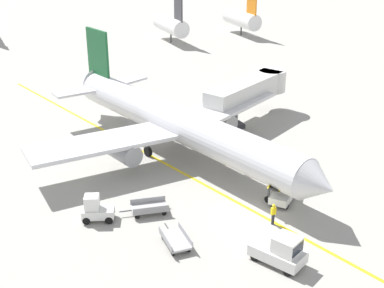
{
  "coord_description": "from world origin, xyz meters",
  "views": [
    {
      "loc": [
        -18.87,
        -29.72,
        21.28
      ],
      "look_at": [
        -0.69,
        9.38,
        2.5
      ],
      "focal_mm": 49.12,
      "sensor_mm": 36.0,
      "label": 1
    }
  ],
  "objects_px": {
    "jet_bridge": "(252,90)",
    "safety_cone_wingtip_left": "(38,166)",
    "airliner": "(175,122)",
    "belt_loader_aft_hold": "(243,151)",
    "ground_crew_marshaller": "(273,213)",
    "baggage_cart_empty_trailing": "(149,208)",
    "baggage_tug_near_wing": "(96,209)",
    "safety_cone_nose_right": "(233,127)",
    "baggage_cart_loaded": "(175,240)",
    "pushback_tug": "(281,251)",
    "safety_cone_nose_left": "(232,124)",
    "belt_loader_forward_hold": "(284,192)"
  },
  "relations": [
    {
      "from": "baggage_tug_near_wing",
      "to": "safety_cone_nose_right",
      "type": "bearing_deg",
      "value": 32.72
    },
    {
      "from": "pushback_tug",
      "to": "belt_loader_aft_hold",
      "type": "relative_size",
      "value": 0.92
    },
    {
      "from": "jet_bridge",
      "to": "belt_loader_aft_hold",
      "type": "xyz_separation_m",
      "value": [
        -6.08,
        -8.7,
        -2.77
      ]
    },
    {
      "from": "airliner",
      "to": "baggage_cart_empty_trailing",
      "type": "xyz_separation_m",
      "value": [
        -6.13,
        -9.14,
        -2.95
      ]
    },
    {
      "from": "ground_crew_marshaller",
      "to": "safety_cone_nose_right",
      "type": "distance_m",
      "value": 19.2
    },
    {
      "from": "belt_loader_aft_hold",
      "to": "baggage_cart_empty_trailing",
      "type": "bearing_deg",
      "value": -154.13
    },
    {
      "from": "pushback_tug",
      "to": "baggage_tug_near_wing",
      "type": "xyz_separation_m",
      "value": [
        -9.6,
        10.45,
        -0.07
      ]
    },
    {
      "from": "baggage_cart_loaded",
      "to": "safety_cone_nose_left",
      "type": "distance_m",
      "value": 23.48
    },
    {
      "from": "safety_cone_nose_left",
      "to": "safety_cone_nose_right",
      "type": "bearing_deg",
      "value": -109.36
    },
    {
      "from": "airliner",
      "to": "baggage_tug_near_wing",
      "type": "relative_size",
      "value": 12.82
    },
    {
      "from": "baggage_cart_loaded",
      "to": "ground_crew_marshaller",
      "type": "xyz_separation_m",
      "value": [
        7.72,
        -0.53,
        0.44
      ]
    },
    {
      "from": "belt_loader_forward_hold",
      "to": "safety_cone_wingtip_left",
      "type": "relative_size",
      "value": 10.72
    },
    {
      "from": "baggage_tug_near_wing",
      "to": "safety_cone_nose_left",
      "type": "distance_m",
      "value": 22.72
    },
    {
      "from": "baggage_cart_empty_trailing",
      "to": "safety_cone_wingtip_left",
      "type": "distance_m",
      "value": 13.46
    },
    {
      "from": "safety_cone_wingtip_left",
      "to": "ground_crew_marshaller",
      "type": "bearing_deg",
      "value": -50.2
    },
    {
      "from": "jet_bridge",
      "to": "safety_cone_nose_left",
      "type": "height_order",
      "value": "jet_bridge"
    },
    {
      "from": "baggage_tug_near_wing",
      "to": "safety_cone_wingtip_left",
      "type": "relative_size",
      "value": 6.17
    },
    {
      "from": "jet_bridge",
      "to": "safety_cone_wingtip_left",
      "type": "distance_m",
      "value": 24.51
    },
    {
      "from": "pushback_tug",
      "to": "baggage_cart_loaded",
      "type": "distance_m",
      "value": 7.34
    },
    {
      "from": "jet_bridge",
      "to": "safety_cone_wingtip_left",
      "type": "relative_size",
      "value": 28.74
    },
    {
      "from": "baggage_cart_loaded",
      "to": "belt_loader_aft_hold",
      "type": "bearing_deg",
      "value": 42.48
    },
    {
      "from": "pushback_tug",
      "to": "safety_cone_nose_left",
      "type": "xyz_separation_m",
      "value": [
        9.19,
        23.2,
        -0.77
      ]
    },
    {
      "from": "safety_cone_nose_left",
      "to": "jet_bridge",
      "type": "bearing_deg",
      "value": 16.55
    },
    {
      "from": "belt_loader_forward_hold",
      "to": "safety_cone_wingtip_left",
      "type": "bearing_deg",
      "value": 139.79
    },
    {
      "from": "jet_bridge",
      "to": "baggage_tug_near_wing",
      "type": "distance_m",
      "value": 25.71
    },
    {
      "from": "airliner",
      "to": "jet_bridge",
      "type": "height_order",
      "value": "airliner"
    },
    {
      "from": "safety_cone_nose_right",
      "to": "safety_cone_wingtip_left",
      "type": "bearing_deg",
      "value": -177.8
    },
    {
      "from": "belt_loader_aft_hold",
      "to": "ground_crew_marshaller",
      "type": "xyz_separation_m",
      "value": [
        -3.74,
        -11.02,
        0.13
      ]
    },
    {
      "from": "safety_cone_nose_right",
      "to": "jet_bridge",
      "type": "bearing_deg",
      "value": 28.47
    },
    {
      "from": "airliner",
      "to": "safety_cone_wingtip_left",
      "type": "distance_m",
      "value": 13.29
    },
    {
      "from": "safety_cone_nose_left",
      "to": "airliner",
      "type": "bearing_deg",
      "value": -153.46
    },
    {
      "from": "jet_bridge",
      "to": "safety_cone_nose_left",
      "type": "distance_m",
      "value": 4.48
    },
    {
      "from": "baggage_cart_loaded",
      "to": "ground_crew_marshaller",
      "type": "bearing_deg",
      "value": -3.96
    },
    {
      "from": "baggage_tug_near_wing",
      "to": "safety_cone_nose_right",
      "type": "distance_m",
      "value": 21.98
    },
    {
      "from": "pushback_tug",
      "to": "belt_loader_forward_hold",
      "type": "relative_size",
      "value": 0.86
    },
    {
      "from": "jet_bridge",
      "to": "airliner",
      "type": "bearing_deg",
      "value": -155.82
    },
    {
      "from": "pushback_tug",
      "to": "ground_crew_marshaller",
      "type": "relative_size",
      "value": 2.39
    },
    {
      "from": "pushback_tug",
      "to": "baggage_cart_empty_trailing",
      "type": "height_order",
      "value": "pushback_tug"
    },
    {
      "from": "baggage_tug_near_wing",
      "to": "safety_cone_nose_right",
      "type": "height_order",
      "value": "baggage_tug_near_wing"
    },
    {
      "from": "jet_bridge",
      "to": "belt_loader_aft_hold",
      "type": "bearing_deg",
      "value": -124.95
    },
    {
      "from": "baggage_cart_loaded",
      "to": "ground_crew_marshaller",
      "type": "relative_size",
      "value": 2.24
    },
    {
      "from": "baggage_cart_loaded",
      "to": "safety_cone_nose_left",
      "type": "xyz_separation_m",
      "value": [
        14.66,
        18.34,
        -0.25
      ]
    },
    {
      "from": "safety_cone_nose_right",
      "to": "safety_cone_wingtip_left",
      "type": "distance_m",
      "value": 20.99
    },
    {
      "from": "airliner",
      "to": "jet_bridge",
      "type": "distance_m",
      "value": 12.64
    },
    {
      "from": "airliner",
      "to": "safety_cone_wingtip_left",
      "type": "height_order",
      "value": "airliner"
    },
    {
      "from": "baggage_tug_near_wing",
      "to": "safety_cone_nose_left",
      "type": "xyz_separation_m",
      "value": [
        18.79,
        12.75,
        -0.71
      ]
    },
    {
      "from": "baggage_cart_empty_trailing",
      "to": "safety_cone_nose_left",
      "type": "distance_m",
      "value": 19.99
    },
    {
      "from": "ground_crew_marshaller",
      "to": "safety_cone_nose_left",
      "type": "distance_m",
      "value": 20.12
    },
    {
      "from": "baggage_tug_near_wing",
      "to": "belt_loader_aft_hold",
      "type": "relative_size",
      "value": 0.61
    },
    {
      "from": "belt_loader_forward_hold",
      "to": "safety_cone_wingtip_left",
      "type": "height_order",
      "value": "belt_loader_forward_hold"
    }
  ]
}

